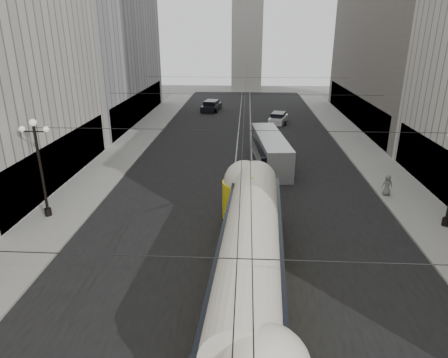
# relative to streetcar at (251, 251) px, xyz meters

# --- Properties ---
(road) EXTENTS (20.00, 85.00, 0.02)m
(road) POSITION_rel_streetcar_xyz_m (-0.50, 21.24, -1.91)
(road) COLOR black
(road) RESTS_ON ground
(sidewalk_left) EXTENTS (4.00, 72.00, 0.15)m
(sidewalk_left) POSITION_rel_streetcar_xyz_m (-12.50, 24.74, -1.84)
(sidewalk_left) COLOR gray
(sidewalk_left) RESTS_ON ground
(sidewalk_right) EXTENTS (4.00, 72.00, 0.15)m
(sidewalk_right) POSITION_rel_streetcar_xyz_m (11.50, 24.74, -1.84)
(sidewalk_right) COLOR gray
(sidewalk_right) RESTS_ON ground
(rail_left) EXTENTS (0.12, 85.00, 0.04)m
(rail_left) POSITION_rel_streetcar_xyz_m (-1.25, 21.24, -1.91)
(rail_left) COLOR gray
(rail_left) RESTS_ON ground
(rail_right) EXTENTS (0.12, 85.00, 0.04)m
(rail_right) POSITION_rel_streetcar_xyz_m (0.25, 21.24, -1.91)
(rail_right) COLOR gray
(rail_right) RESTS_ON ground
(building_left_far) EXTENTS (12.60, 28.60, 28.60)m
(building_left_far) POSITION_rel_streetcar_xyz_m (-20.49, 36.74, 12.40)
(building_left_far) COLOR #999999
(building_left_far) RESTS_ON ground
(distant_tower) EXTENTS (6.00, 6.00, 31.36)m
(distant_tower) POSITION_rel_streetcar_xyz_m (-0.50, 68.74, 13.06)
(distant_tower) COLOR #B2AFA8
(distant_tower) RESTS_ON ground
(lamppost_left_mid) EXTENTS (1.86, 0.44, 6.37)m
(lamppost_left_mid) POSITION_rel_streetcar_xyz_m (-13.10, 6.74, 1.83)
(lamppost_left_mid) COLOR black
(lamppost_left_mid) RESTS_ON sidewalk_left
(catenary) EXTENTS (25.00, 72.00, 0.23)m
(catenary) POSITION_rel_streetcar_xyz_m (-0.38, 20.23, 3.97)
(catenary) COLOR black
(catenary) RESTS_ON ground
(streetcar) EXTENTS (3.57, 17.83, 3.91)m
(streetcar) POSITION_rel_streetcar_xyz_m (0.00, 0.00, 0.00)
(streetcar) COLOR yellow
(streetcar) RESTS_ON ground
(city_bus) EXTENTS (3.30, 10.76, 2.68)m
(city_bus) POSITION_rel_streetcar_xyz_m (1.88, 18.59, -0.44)
(city_bus) COLOR #A5A7AA
(city_bus) RESTS_ON ground
(sedan_white_far) EXTENTS (2.89, 4.72, 1.39)m
(sedan_white_far) POSITION_rel_streetcar_xyz_m (3.86, 36.06, -1.28)
(sedan_white_far) COLOR white
(sedan_white_far) RESTS_ON ground
(sedan_dark_far) EXTENTS (2.91, 5.26, 1.57)m
(sedan_dark_far) POSITION_rel_streetcar_xyz_m (-5.65, 44.00, -1.20)
(sedan_dark_far) COLOR black
(sedan_dark_far) RESTS_ON ground
(pedestrian_sidewalk_right) EXTENTS (0.77, 0.47, 1.56)m
(pedestrian_sidewalk_right) POSITION_rel_streetcar_xyz_m (10.00, 11.48, -0.98)
(pedestrian_sidewalk_right) COLOR slate
(pedestrian_sidewalk_right) RESTS_ON sidewalk_right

